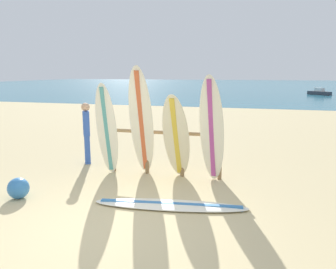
{
  "coord_description": "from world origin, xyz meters",
  "views": [
    {
      "loc": [
        2.16,
        -4.26,
        2.34
      ],
      "look_at": [
        0.13,
        3.16,
        0.89
      ],
      "focal_mm": 35.69,
      "sensor_mm": 36.0,
      "label": 1
    }
  ],
  "objects": [
    {
      "name": "small_boat_offshore",
      "position": [
        8.13,
        33.46,
        0.26
      ],
      "size": [
        2.19,
        2.32,
        0.71
      ],
      "color": "#333842",
      "rests_on": "ocean_water"
    },
    {
      "name": "surfboard_leaning_far_left",
      "position": [
        -1.09,
        2.45,
        1.06
      ],
      "size": [
        0.53,
        0.64,
        2.12
      ],
      "color": "white",
      "rests_on": "ground"
    },
    {
      "name": "ocean_water",
      "position": [
        0.0,
        58.0,
        0.0
      ],
      "size": [
        120.0,
        80.0,
        0.01
      ],
      "primitive_type": "cube",
      "color": "teal",
      "rests_on": "ground"
    },
    {
      "name": "beach_ball",
      "position": [
        -2.11,
        0.73,
        0.2
      ],
      "size": [
        0.4,
        0.4,
        0.4
      ],
      "primitive_type": "sphere",
      "color": "#3372B2",
      "rests_on": "ground"
    },
    {
      "name": "surfboard_leaning_center",
      "position": [
        1.23,
        2.58,
        1.15
      ],
      "size": [
        0.62,
        0.66,
        2.3
      ],
      "color": "silver",
      "rests_on": "ground"
    },
    {
      "name": "surfboard_lying_on_sand",
      "position": [
        0.74,
        1.09,
        0.04
      ],
      "size": [
        2.77,
        0.88,
        0.08
      ],
      "color": "white",
      "rests_on": "ground"
    },
    {
      "name": "beachgoer_standing",
      "position": [
        -2.07,
        3.28,
        0.87
      ],
      "size": [
        0.27,
        0.3,
        1.57
      ],
      "color": "#3359B2",
      "rests_on": "ground"
    },
    {
      "name": "surfboard_rack",
      "position": [
        0.13,
        2.86,
        0.7
      ],
      "size": [
        2.62,
        0.09,
        1.14
      ],
      "color": "olive",
      "rests_on": "ground"
    },
    {
      "name": "ground_plane",
      "position": [
        0.0,
        0.0,
        0.0
      ],
      "size": [
        120.0,
        120.0,
        0.0
      ],
      "primitive_type": "plane",
      "color": "#CCB784"
    },
    {
      "name": "surfboard_leaning_left",
      "position": [
        -0.27,
        2.44,
        1.24
      ],
      "size": [
        0.69,
        1.2,
        2.48
      ],
      "color": "white",
      "rests_on": "ground"
    },
    {
      "name": "surfboard_leaning_center_left",
      "position": [
        0.48,
        2.53,
        0.96
      ],
      "size": [
        0.58,
        0.86,
        1.92
      ],
      "color": "beige",
      "rests_on": "ground"
    }
  ]
}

